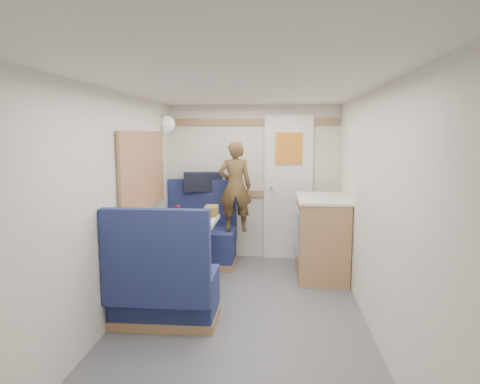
# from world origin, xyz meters

# --- Properties ---
(floor) EXTENTS (4.50, 4.50, 0.00)m
(floor) POSITION_xyz_m (0.00, 0.00, 0.00)
(floor) COLOR #515156
(floor) RESTS_ON ground
(ceiling) EXTENTS (4.50, 4.50, 0.00)m
(ceiling) POSITION_xyz_m (0.00, 0.00, 2.00)
(ceiling) COLOR silver
(ceiling) RESTS_ON wall_back
(wall_back) EXTENTS (2.20, 0.02, 2.00)m
(wall_back) POSITION_xyz_m (0.00, 2.25, 1.00)
(wall_back) COLOR silver
(wall_back) RESTS_ON floor
(wall_left) EXTENTS (0.02, 4.50, 2.00)m
(wall_left) POSITION_xyz_m (-1.10, 0.00, 1.00)
(wall_left) COLOR silver
(wall_left) RESTS_ON floor
(wall_right) EXTENTS (0.02, 4.50, 2.00)m
(wall_right) POSITION_xyz_m (1.10, 0.00, 1.00)
(wall_right) COLOR silver
(wall_right) RESTS_ON floor
(oak_trim_low) EXTENTS (2.15, 0.02, 0.08)m
(oak_trim_low) POSITION_xyz_m (0.00, 2.23, 0.85)
(oak_trim_low) COLOR #946243
(oak_trim_low) RESTS_ON wall_back
(oak_trim_high) EXTENTS (2.15, 0.02, 0.08)m
(oak_trim_high) POSITION_xyz_m (0.00, 2.23, 1.78)
(oak_trim_high) COLOR #946243
(oak_trim_high) RESTS_ON wall_back
(side_window) EXTENTS (0.04, 1.30, 0.72)m
(side_window) POSITION_xyz_m (-1.08, 1.00, 1.25)
(side_window) COLOR gray
(side_window) RESTS_ON wall_left
(rear_door) EXTENTS (0.62, 0.12, 1.86)m
(rear_door) POSITION_xyz_m (0.45, 2.22, 0.97)
(rear_door) COLOR white
(rear_door) RESTS_ON wall_back
(dinette_table) EXTENTS (0.62, 0.92, 0.72)m
(dinette_table) POSITION_xyz_m (-0.65, 1.00, 0.57)
(dinette_table) COLOR white
(dinette_table) RESTS_ON floor
(bench_far) EXTENTS (0.90, 0.59, 1.05)m
(bench_far) POSITION_xyz_m (-0.65, 1.86, 0.30)
(bench_far) COLOR #171C4A
(bench_far) RESTS_ON floor
(bench_near) EXTENTS (0.90, 0.59, 1.05)m
(bench_near) POSITION_xyz_m (-0.65, 0.14, 0.30)
(bench_near) COLOR #171C4A
(bench_near) RESTS_ON floor
(ledge) EXTENTS (0.90, 0.14, 0.04)m
(ledge) POSITION_xyz_m (-0.65, 2.12, 0.88)
(ledge) COLOR #946243
(ledge) RESTS_ON bench_far
(dome_light) EXTENTS (0.20, 0.20, 0.20)m
(dome_light) POSITION_xyz_m (-1.04, 1.85, 1.75)
(dome_light) COLOR white
(dome_light) RESTS_ON wall_left
(galley_counter) EXTENTS (0.57, 0.92, 0.92)m
(galley_counter) POSITION_xyz_m (0.82, 1.55, 0.47)
(galley_counter) COLOR #946243
(galley_counter) RESTS_ON floor
(person) EXTENTS (0.43, 0.31, 1.10)m
(person) POSITION_xyz_m (-0.20, 1.79, 1.00)
(person) COLOR brown
(person) RESTS_ON bench_far
(duffel_bag) EXTENTS (0.53, 0.34, 0.24)m
(duffel_bag) POSITION_xyz_m (-0.65, 2.12, 1.02)
(duffel_bag) COLOR black
(duffel_bag) RESTS_ON ledge
(tray) EXTENTS (0.30, 0.37, 0.02)m
(tray) POSITION_xyz_m (-0.62, 0.74, 0.73)
(tray) COLOR white
(tray) RESTS_ON dinette_table
(orange_fruit) EXTENTS (0.07, 0.07, 0.07)m
(orange_fruit) POSITION_xyz_m (-0.52, 0.79, 0.77)
(orange_fruit) COLOR orange
(orange_fruit) RESTS_ON tray
(cheese_block) EXTENTS (0.11, 0.07, 0.04)m
(cheese_block) POSITION_xyz_m (-0.67, 0.67, 0.76)
(cheese_block) COLOR #D4CB7B
(cheese_block) RESTS_ON tray
(wine_glass) EXTENTS (0.08, 0.08, 0.17)m
(wine_glass) POSITION_xyz_m (-0.74, 1.08, 0.84)
(wine_glass) COLOR white
(wine_glass) RESTS_ON dinette_table
(tumbler_left) EXTENTS (0.06, 0.06, 0.10)m
(tumbler_left) POSITION_xyz_m (-0.78, 0.66, 0.77)
(tumbler_left) COLOR silver
(tumbler_left) RESTS_ON dinette_table
(tumbler_right) EXTENTS (0.07, 0.07, 0.11)m
(tumbler_right) POSITION_xyz_m (-0.57, 1.16, 0.77)
(tumbler_right) COLOR white
(tumbler_right) RESTS_ON dinette_table
(beer_glass) EXTENTS (0.07, 0.07, 0.10)m
(beer_glass) POSITION_xyz_m (-0.43, 1.22, 0.77)
(beer_glass) COLOR brown
(beer_glass) RESTS_ON dinette_table
(pepper_grinder) EXTENTS (0.04, 0.04, 0.10)m
(pepper_grinder) POSITION_xyz_m (-0.64, 0.99, 0.77)
(pepper_grinder) COLOR black
(pepper_grinder) RESTS_ON dinette_table
(bread_loaf) EXTENTS (0.15, 0.26, 0.11)m
(bread_loaf) POSITION_xyz_m (-0.43, 1.38, 0.77)
(bread_loaf) COLOR brown
(bread_loaf) RESTS_ON dinette_table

